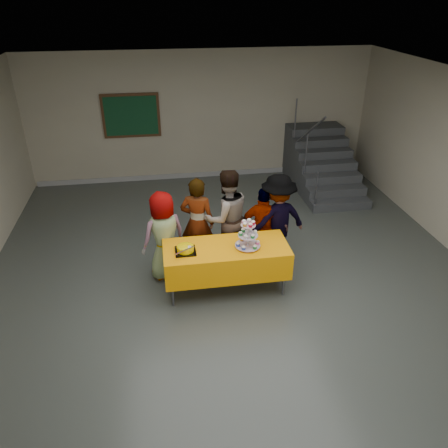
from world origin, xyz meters
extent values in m
plane|color=#4C514C|center=(0.00, 0.00, 0.00)|extent=(10.00, 10.00, 0.00)
cube|color=#B0A88E|center=(0.00, 5.00, 1.50)|extent=(8.00, 0.04, 3.00)
cube|color=silver|center=(0.00, 0.00, 3.00)|extent=(8.00, 10.00, 0.04)
cube|color=#999999|center=(0.00, 4.98, 0.06)|extent=(7.90, 0.03, 0.12)
cylinder|color=#595960|center=(-1.01, 0.06, 0.36)|extent=(0.04, 0.04, 0.73)
cylinder|color=#595960|center=(0.67, 0.06, 0.36)|extent=(0.04, 0.04, 0.73)
cylinder|color=#595960|center=(-1.01, 0.64, 0.36)|extent=(0.04, 0.04, 0.73)
cylinder|color=#595960|center=(0.67, 0.64, 0.36)|extent=(0.04, 0.04, 0.73)
cube|color=#595960|center=(-0.17, 0.35, 0.74)|extent=(1.80, 0.70, 0.02)
cube|color=#FF9A05|center=(-0.17, 0.35, 0.55)|extent=(1.88, 0.78, 0.44)
cylinder|color=silver|center=(0.15, 0.30, 0.78)|extent=(0.18, 0.18, 0.01)
cylinder|color=silver|center=(0.15, 0.30, 0.98)|extent=(0.02, 0.02, 0.42)
cylinder|color=silver|center=(0.15, 0.30, 0.80)|extent=(0.38, 0.38, 0.01)
cylinder|color=silver|center=(0.15, 0.30, 0.97)|extent=(0.30, 0.30, 0.01)
cylinder|color=silver|center=(0.15, 0.30, 1.14)|extent=(0.22, 0.22, 0.01)
cube|color=black|center=(-0.78, 0.31, 0.78)|extent=(0.30, 0.30, 0.02)
cylinder|color=#FFD300|center=(-0.78, 0.31, 0.82)|extent=(0.25, 0.25, 0.07)
ellipsoid|color=#FFD300|center=(-0.78, 0.31, 0.86)|extent=(0.25, 0.25, 0.05)
ellipsoid|color=white|center=(-0.73, 0.28, 0.88)|extent=(0.08, 0.08, 0.02)
cube|color=silver|center=(-0.80, 0.18, 0.88)|extent=(0.30, 0.16, 0.04)
imported|color=slate|center=(-1.07, 0.89, 0.74)|extent=(0.85, 0.73, 1.47)
imported|color=slate|center=(-0.51, 1.15, 0.78)|extent=(0.66, 0.54, 1.57)
imported|color=slate|center=(-0.03, 1.15, 0.84)|extent=(0.95, 0.82, 1.68)
imported|color=slate|center=(0.56, 0.97, 0.70)|extent=(0.88, 0.55, 1.39)
imported|color=#5D5C65|center=(0.80, 1.01, 0.80)|extent=(1.14, 0.82, 1.59)
cube|color=#424447|center=(2.70, 2.75, 0.09)|extent=(1.30, 0.30, 0.18)
cube|color=#424447|center=(2.70, 3.05, 0.18)|extent=(1.30, 0.30, 0.36)
cube|color=#424447|center=(2.70, 3.35, 0.27)|extent=(1.30, 0.30, 0.54)
cube|color=#424447|center=(2.70, 3.65, 0.36)|extent=(1.30, 0.30, 0.72)
cube|color=#424447|center=(2.70, 3.95, 0.45)|extent=(1.30, 0.30, 0.90)
cube|color=#424447|center=(2.70, 4.25, 0.54)|extent=(1.30, 0.30, 1.08)
cube|color=#424447|center=(2.70, 4.55, 0.63)|extent=(1.30, 0.30, 1.26)
cube|color=#424447|center=(2.70, 4.85, 0.63)|extent=(1.30, 0.30, 1.26)
cylinder|color=#595960|center=(2.10, 2.70, 0.45)|extent=(0.04, 0.04, 0.90)
cylinder|color=#595960|center=(2.10, 3.50, 0.99)|extent=(0.04, 0.04, 0.90)
cylinder|color=#595960|center=(2.10, 4.40, 1.53)|extent=(0.04, 0.04, 0.90)
cylinder|color=#595960|center=(2.10, 3.55, 1.44)|extent=(0.04, 1.85, 1.20)
cube|color=#472B16|center=(-1.61, 4.97, 1.60)|extent=(1.30, 0.04, 1.00)
cube|color=#164526|center=(-1.61, 4.94, 1.60)|extent=(1.18, 0.02, 0.88)
camera|label=1|loc=(-1.07, -5.13, 4.20)|focal=35.00mm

